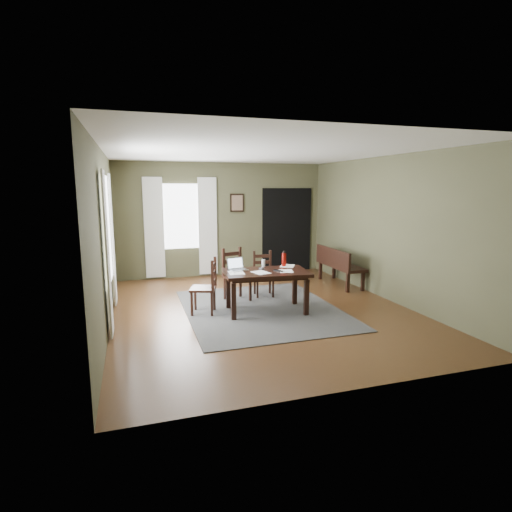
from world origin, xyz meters
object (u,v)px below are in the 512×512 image
object	(u,v)px
chair_back_left	(236,275)
dining_table	(266,276)
chair_end	(206,287)
water_bottle	(284,259)
laptop	(237,267)
chair_back_right	(263,274)
bench	(338,263)

from	to	relation	value
chair_back_left	dining_table	bearing A→B (deg)	-87.69
chair_end	water_bottle	world-z (taller)	water_bottle
chair_back_left	laptop	xyz separation A→B (m)	(-0.14, -0.62, 0.29)
dining_table	chair_back_right	world-z (taller)	chair_back_right
bench	water_bottle	xyz separation A→B (m)	(-1.67, -1.04, 0.35)
water_bottle	laptop	bearing A→B (deg)	-175.58
chair_back_right	chair_back_left	bearing A→B (deg)	-158.61
dining_table	laptop	bearing A→B (deg)	156.91
chair_end	laptop	distance (m)	0.62
chair_back_left	water_bottle	size ratio (longest dim) A/B	3.55
chair_end	chair_back_right	bearing A→B (deg)	140.78
laptop	chair_end	bearing A→B (deg)	171.75
laptop	water_bottle	world-z (taller)	water_bottle
dining_table	chair_back_left	world-z (taller)	chair_back_left
bench	laptop	xyz separation A→B (m)	(-2.56, -1.11, 0.28)
dining_table	water_bottle	distance (m)	0.58
chair_end	chair_back_right	size ratio (longest dim) A/B	1.08
chair_end	chair_back_right	distance (m)	1.51
dining_table	water_bottle	size ratio (longest dim) A/B	5.38
laptop	bench	bearing A→B (deg)	11.84
chair_back_left	bench	size ratio (longest dim) A/B	0.68
chair_back_left	chair_back_right	world-z (taller)	chair_back_left
water_bottle	bench	bearing A→B (deg)	32.06
dining_table	chair_end	xyz separation A→B (m)	(-0.99, 0.21, -0.17)
chair_back_right	water_bottle	world-z (taller)	water_bottle
chair_back_left	water_bottle	xyz separation A→B (m)	(0.75, -0.55, 0.36)
chair_end	chair_back_right	xyz separation A→B (m)	(1.28, 0.80, -0.03)
chair_back_right	water_bottle	size ratio (longest dim) A/B	3.15
dining_table	chair_end	bearing A→B (deg)	173.46
bench	laptop	size ratio (longest dim) A/B	4.16
chair_back_right	laptop	bearing A→B (deg)	-126.21
chair_end	chair_back_left	world-z (taller)	chair_back_left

